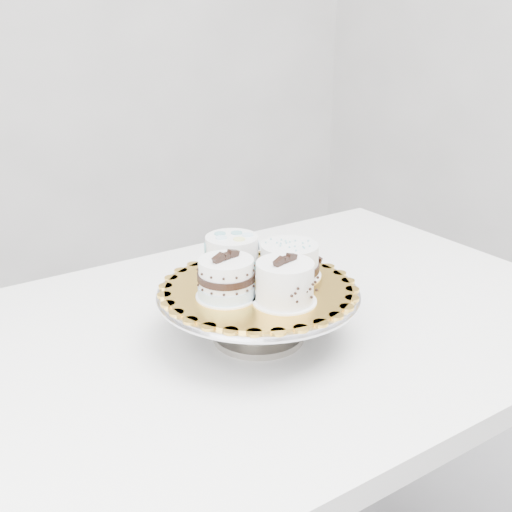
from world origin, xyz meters
TOP-DOWN VIEW (x-y plane):
  - table at (0.04, 0.08)m, footprint 1.33×0.92m
  - cake_stand at (0.00, 0.04)m, footprint 0.36×0.36m
  - cake_board at (0.00, 0.04)m, footprint 0.42×0.42m
  - cake_swirl at (0.00, -0.04)m, footprint 0.11×0.11m
  - cake_banded at (-0.07, 0.04)m, footprint 0.11×0.11m
  - cake_dots at (0.00, 0.12)m, footprint 0.12×0.12m
  - cake_ribbon at (0.08, 0.04)m, footprint 0.14×0.14m

SIDE VIEW (x-z plane):
  - table at x=0.04m, z-range 0.31..1.06m
  - cake_stand at x=0.00m, z-range 0.77..0.86m
  - cake_board at x=0.00m, z-range 0.85..0.85m
  - cake_ribbon at x=0.08m, z-range 0.85..0.91m
  - cake_banded at x=-0.07m, z-range 0.84..0.92m
  - cake_swirl at x=0.00m, z-range 0.84..0.93m
  - cake_dots at x=0.00m, z-range 0.85..0.92m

